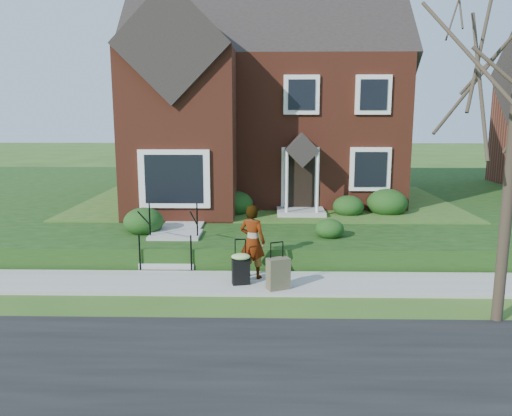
{
  "coord_description": "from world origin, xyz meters",
  "views": [
    {
      "loc": [
        0.04,
        -11.21,
        3.94
      ],
      "look_at": [
        -0.24,
        2.0,
        1.47
      ],
      "focal_mm": 35.0,
      "sensor_mm": 36.0,
      "label": 1
    }
  ],
  "objects_px": {
    "front_steps": "(173,245)",
    "suitcase_black": "(241,267)",
    "suitcase_olive": "(278,274)",
    "woman": "(252,241)"
  },
  "relations": [
    {
      "from": "front_steps",
      "to": "suitcase_olive",
      "type": "bearing_deg",
      "value": -39.72
    },
    {
      "from": "front_steps",
      "to": "suitcase_olive",
      "type": "relative_size",
      "value": 1.88
    },
    {
      "from": "front_steps",
      "to": "woman",
      "type": "xyz_separation_m",
      "value": [
        2.21,
        -1.52,
        0.5
      ]
    },
    {
      "from": "front_steps",
      "to": "suitcase_black",
      "type": "xyz_separation_m",
      "value": [
        1.95,
        -2.03,
        0.02
      ]
    },
    {
      "from": "woman",
      "to": "suitcase_olive",
      "type": "distance_m",
      "value": 1.14
    },
    {
      "from": "front_steps",
      "to": "woman",
      "type": "height_order",
      "value": "woman"
    },
    {
      "from": "front_steps",
      "to": "suitcase_olive",
      "type": "distance_m",
      "value": 3.65
    },
    {
      "from": "front_steps",
      "to": "suitcase_black",
      "type": "relative_size",
      "value": 1.9
    },
    {
      "from": "woman",
      "to": "suitcase_olive",
      "type": "relative_size",
      "value": 1.66
    },
    {
      "from": "suitcase_olive",
      "to": "front_steps",
      "type": "bearing_deg",
      "value": 116.81
    }
  ]
}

